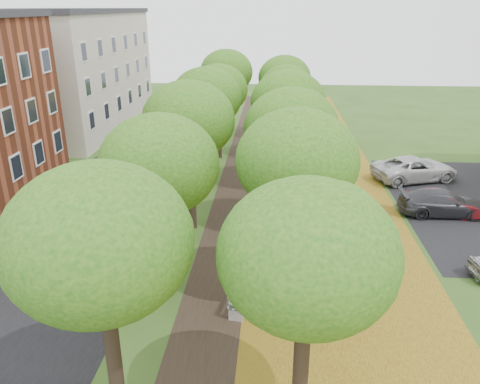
% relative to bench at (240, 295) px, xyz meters
% --- Properties ---
extents(street_asphalt, '(8.00, 70.00, 0.01)m').
position_rel_bench_xyz_m(street_asphalt, '(-8.19, 9.59, -0.49)').
color(street_asphalt, black).
rests_on(street_asphalt, ground).
extents(footpath, '(3.20, 70.00, 0.01)m').
position_rel_bench_xyz_m(footpath, '(-0.69, 9.59, -0.49)').
color(footpath, black).
rests_on(footpath, ground).
extents(leaf_verge, '(7.50, 70.00, 0.01)m').
position_rel_bench_xyz_m(leaf_verge, '(4.31, 9.59, -0.49)').
color(leaf_verge, '#A3851E').
rests_on(leaf_verge, ground).
extents(parking_lot, '(9.00, 16.00, 0.01)m').
position_rel_bench_xyz_m(parking_lot, '(12.81, 10.59, -0.49)').
color(parking_lot, black).
rests_on(parking_lot, ground).
extents(tree_row_west, '(4.05, 34.05, 6.92)m').
position_rel_bench_xyz_m(tree_row_west, '(-2.89, 9.59, 4.67)').
color(tree_row_west, black).
rests_on(tree_row_west, ground).
extents(tree_row_east, '(4.05, 34.05, 6.92)m').
position_rel_bench_xyz_m(tree_row_east, '(1.91, 9.59, 4.67)').
color(tree_row_east, black).
rests_on(tree_row_east, ground).
extents(building_cream, '(10.30, 20.30, 10.40)m').
position_rel_bench_xyz_m(building_cream, '(-17.69, 27.59, 4.72)').
color(building_cream, beige).
rests_on(building_cream, ground).
extents(bench, '(0.90, 2.07, 0.94)m').
position_rel_bench_xyz_m(bench, '(0.00, 0.00, 0.00)').
color(bench, '#242D27').
rests_on(bench, ground).
extents(car_red, '(3.97, 2.00, 1.25)m').
position_rel_bench_xyz_m(car_red, '(10.31, 9.20, 0.13)').
color(car_red, maroon).
rests_on(car_red, ground).
extents(car_grey, '(4.67, 1.95, 1.35)m').
position_rel_bench_xyz_m(car_grey, '(10.31, 9.15, 0.18)').
color(car_grey, '#333338').
rests_on(car_grey, ground).
extents(car_white, '(6.03, 4.14, 1.53)m').
position_rel_bench_xyz_m(car_white, '(10.31, 14.64, 0.27)').
color(car_white, silver).
rests_on(car_white, ground).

